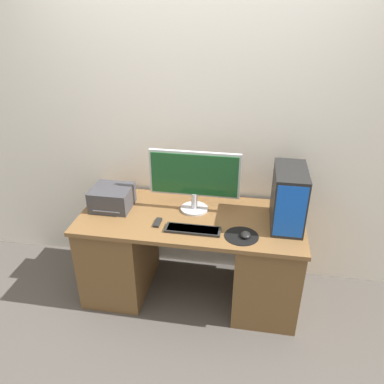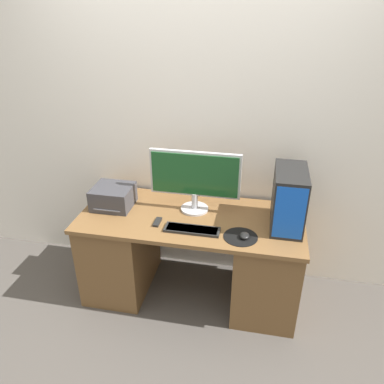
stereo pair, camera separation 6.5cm
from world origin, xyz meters
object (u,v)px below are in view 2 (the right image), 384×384
at_px(remote_control, 157,222).
at_px(keyboard, 192,229).
at_px(computer_tower, 289,199).
at_px(monitor, 195,177).
at_px(mouse, 245,236).
at_px(printer, 113,197).

bearing_deg(remote_control, keyboard, -10.75).
bearing_deg(computer_tower, monitor, 172.69).
height_order(keyboard, mouse, mouse).
bearing_deg(monitor, printer, -173.72).
height_order(keyboard, computer_tower, computer_tower).
bearing_deg(monitor, computer_tower, -7.31).
height_order(mouse, remote_control, mouse).
relative_size(mouse, remote_control, 0.71).
distance_m(monitor, mouse, 0.55).
height_order(mouse, printer, printer).
height_order(monitor, computer_tower, monitor).
distance_m(monitor, keyboard, 0.38).
height_order(printer, remote_control, printer).
bearing_deg(remote_control, computer_tower, 9.88).
height_order(keyboard, remote_control, keyboard).
height_order(computer_tower, remote_control, computer_tower).
relative_size(mouse, printer, 0.28).
distance_m(printer, remote_control, 0.43).
relative_size(printer, remote_control, 2.57).
bearing_deg(mouse, printer, 166.69).
bearing_deg(mouse, remote_control, 173.80).
xyz_separation_m(computer_tower, printer, (-1.25, 0.02, -0.12)).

